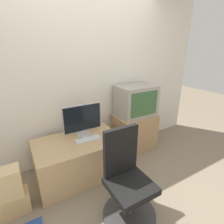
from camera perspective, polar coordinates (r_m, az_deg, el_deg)
ground_plane at (r=2.29m, az=7.30°, el=-28.28°), size 12.00×12.00×0.00m
wall_back at (r=2.70m, az=-8.84°, el=11.40°), size 4.40×0.05×2.60m
desk at (r=2.56m, az=-10.62°, el=-14.41°), size 1.15×0.71×0.54m
side_stand at (r=3.11m, az=7.25°, el=-6.47°), size 0.67×0.50×0.63m
main_monitor at (r=2.45m, az=-9.57°, el=-2.68°), size 0.55×0.19×0.45m
keyboard at (r=2.42m, az=-7.84°, el=-8.75°), size 0.35×0.12×0.01m
mouse at (r=2.48m, az=-2.56°, el=-7.50°), size 0.05×0.04×0.03m
crt_tv at (r=2.93m, az=7.78°, el=3.70°), size 0.63×0.45×0.50m
office_chair at (r=1.98m, az=4.95°, el=-22.38°), size 0.57×0.57×0.97m
cardboard_box_lower at (r=2.40m, az=-29.55°, el=-24.57°), size 0.34×0.21×0.24m
cardboard_box_upper at (r=2.22m, az=-30.87°, el=-19.34°), size 0.26×0.19×0.32m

